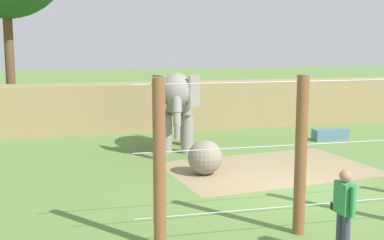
# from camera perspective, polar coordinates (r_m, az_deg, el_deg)

# --- Properties ---
(ground_plane) EXTENTS (120.00, 120.00, 0.00)m
(ground_plane) POSITION_cam_1_polar(r_m,az_deg,el_deg) (13.78, 10.96, -7.69)
(ground_plane) COLOR #5B7F3D
(dirt_patch) EXTENTS (6.63, 4.82, 0.01)m
(dirt_patch) POSITION_cam_1_polar(r_m,az_deg,el_deg) (15.90, 8.65, -5.38)
(dirt_patch) COLOR #937F5B
(dirt_patch) RESTS_ON ground
(embankment_wall) EXTENTS (36.00, 1.80, 2.05)m
(embankment_wall) POSITION_cam_1_polar(r_m,az_deg,el_deg) (23.04, 0.38, 1.72)
(embankment_wall) COLOR #997F56
(embankment_wall) RESTS_ON ground
(elephant) EXTENTS (1.90, 3.75, 2.81)m
(elephant) POSITION_cam_1_polar(r_m,az_deg,el_deg) (17.95, -1.78, 2.38)
(elephant) COLOR gray
(elephant) RESTS_ON ground
(enrichment_ball) EXTENTS (1.02, 1.02, 1.02)m
(enrichment_ball) POSITION_cam_1_polar(r_m,az_deg,el_deg) (14.94, 1.47, -4.20)
(enrichment_ball) COLOR gray
(enrichment_ball) RESTS_ON ground
(cable_fence) EXTENTS (9.01, 0.24, 3.23)m
(cable_fence) POSITION_cam_1_polar(r_m,az_deg,el_deg) (10.97, 17.69, -3.49)
(cable_fence) COLOR brown
(cable_fence) RESTS_ON ground
(zookeeper) EXTENTS (0.25, 0.58, 1.67)m
(zookeeper) POSITION_cam_1_polar(r_m,az_deg,el_deg) (9.48, 16.66, -9.72)
(zookeeper) COLOR #33384C
(zookeeper) RESTS_ON ground
(feed_trough) EXTENTS (1.41, 0.53, 0.44)m
(feed_trough) POSITION_cam_1_polar(r_m,az_deg,el_deg) (20.87, 15.22, -1.57)
(feed_trough) COLOR slate
(feed_trough) RESTS_ON ground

